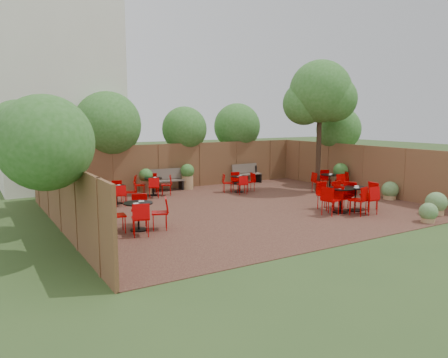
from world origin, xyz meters
TOP-DOWN VIEW (x-y plane):
  - ground at (0.00, 0.00)m, footprint 80.00×80.00m
  - courtyard_paving at (0.00, 0.00)m, footprint 12.00×10.00m
  - fence_back at (0.00, 5.00)m, footprint 12.00×0.08m
  - fence_left at (-6.00, 0.00)m, footprint 0.08×10.00m
  - fence_right at (6.00, 0.00)m, footprint 0.08×10.00m
  - neighbour_building at (-4.50, 8.00)m, footprint 5.00×4.00m
  - overhang_foliage at (-1.85, 3.41)m, footprint 15.34×10.62m
  - courtyard_tree at (4.60, 1.16)m, footprint 2.75×2.65m
  - park_bench_left at (-0.89, 4.63)m, footprint 1.53×0.56m
  - park_bench_right at (3.26, 4.62)m, footprint 1.51×0.59m
  - bistro_tables at (0.54, 0.11)m, footprint 10.71×7.76m
  - planters at (0.25, 3.29)m, footprint 11.89×4.26m
  - low_shrubs at (4.85, -3.38)m, footprint 2.66×3.58m

SIDE VIEW (x-z plane):
  - ground at x=0.00m, z-range 0.00..0.00m
  - courtyard_paving at x=0.00m, z-range 0.00..0.02m
  - low_shrubs at x=4.85m, z-range -0.02..0.72m
  - bistro_tables at x=0.54m, z-range -0.01..0.94m
  - park_bench_right at x=3.26m, z-range 0.03..0.95m
  - park_bench_left at x=-0.89m, z-range 0.03..0.97m
  - planters at x=0.25m, z-range 0.03..1.19m
  - fence_back at x=0.00m, z-range 0.00..2.00m
  - fence_left at x=-6.00m, z-range 0.00..2.00m
  - fence_right at x=6.00m, z-range 0.00..2.00m
  - overhang_foliage at x=-1.85m, z-range 1.30..4.08m
  - neighbour_building at x=-4.50m, z-range 0.00..8.00m
  - courtyard_tree at x=4.60m, z-range 1.29..6.77m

